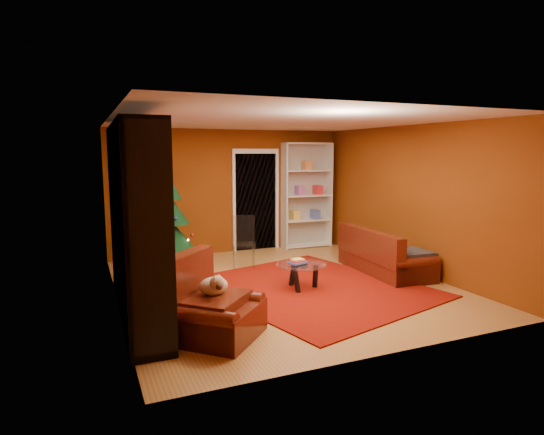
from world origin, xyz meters
name	(u,v)px	position (x,y,z in m)	size (l,w,h in m)	color
floor	(282,287)	(0.00, 0.00, -0.03)	(5.00, 5.50, 0.05)	olive
ceiling	(282,119)	(0.00, 0.00, 2.62)	(5.00, 5.50, 0.05)	silver
wall_back	(229,191)	(0.00, 2.77, 1.30)	(5.00, 0.05, 2.60)	#75320B
wall_left	(112,213)	(-2.52, 0.00, 1.30)	(0.05, 5.50, 2.60)	#75320B
wall_right	(411,199)	(2.52, 0.00, 1.30)	(0.05, 5.50, 2.60)	#75320B
doorway	(256,202)	(0.60, 2.73, 1.05)	(1.06, 0.60, 2.16)	black
rug	(312,288)	(0.37, -0.34, 0.01)	(2.91, 3.40, 0.02)	maroon
media_unit	(135,221)	(-2.27, -0.37, 1.24)	(0.50, 3.23, 2.48)	black
christmas_tree	(168,216)	(-1.41, 2.15, 0.93)	(1.07, 1.07, 1.91)	black
gift_box_teal	(161,260)	(-1.60, 1.88, 0.15)	(0.29, 0.29, 0.29)	#236C79
gift_box_green	(193,262)	(-1.07, 1.65, 0.11)	(0.23, 0.23, 0.23)	#1F5828
gift_box_red	(185,254)	(-1.06, 2.36, 0.12)	(0.24, 0.24, 0.24)	maroon
white_bookshelf	(307,195)	(1.76, 2.57, 1.17)	(1.11, 0.40, 2.40)	white
armchair	(216,304)	(-1.55, -1.60, 0.39)	(1.01, 1.01, 0.79)	#45140A
dog	(214,286)	(-1.55, -1.53, 0.59)	(0.40, 0.30, 0.26)	beige
sofa	(385,250)	(2.02, 0.01, 0.40)	(1.88, 0.85, 0.81)	#45140A
coffee_table	(301,276)	(0.19, -0.32, 0.21)	(0.80, 0.80, 0.50)	gray
acrylic_chair	(244,245)	(-0.20, 1.28, 0.43)	(0.44, 0.48, 0.86)	#66605B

